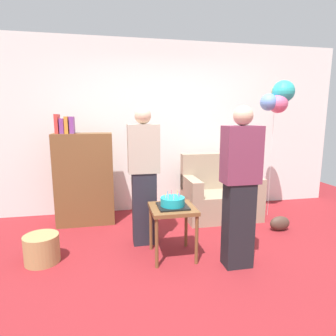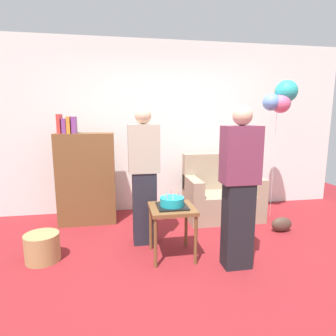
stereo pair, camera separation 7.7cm
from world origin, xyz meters
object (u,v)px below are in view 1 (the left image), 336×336
Objects in this scene: person_blowing_candles at (144,176)px; handbag at (280,223)px; bookshelf at (84,178)px; wicker_basket at (42,249)px; side_table at (173,214)px; birthday_cake at (173,202)px; person_holding_cake at (240,187)px; balloon_bunch at (279,96)px; couch at (219,195)px.

person_blowing_candles is 5.82× the size of handbag.
bookshelf reaches higher than wicker_basket.
side_table is 0.35× the size of person_blowing_candles.
birthday_cake reaches higher than wicker_basket.
person_holding_cake is 1.99m from balloon_bunch.
person_blowing_candles is 1.00× the size of person_holding_cake.
birthday_cake is 0.89× the size of wicker_basket.
couch is 3.06× the size of wicker_basket.
person_blowing_candles reaches higher than couch.
side_table is 2.42m from balloon_bunch.
wicker_basket reaches higher than handbag.
balloon_bunch reaches higher than bookshelf.
person_blowing_candles is (-0.26, 0.41, 0.35)m from side_table.
side_table is at bearing -50.61° from bookshelf.
side_table is at bearing -6.06° from wicker_basket.
person_blowing_candles reaches higher than handbag.
person_holding_cake is 4.53× the size of wicker_basket.
person_holding_cake is at bearing -27.44° from birthday_cake.
bookshelf is 2.78m from handbag.
couch is at bearing 22.31° from wicker_basket.
person_blowing_candles is 1.14m from person_holding_cake.
birthday_cake is 0.53m from person_blowing_candles.
bookshelf is 2.26m from person_holding_cake.
person_holding_cake reaches higher than bookshelf.
side_table is at bearing -131.35° from couch.
side_table is 0.77m from person_holding_cake.
birthday_cake is 0.20× the size of person_holding_cake.
handbag is (0.60, -0.71, -0.24)m from couch.
couch is 0.67× the size of person_holding_cake.
bookshelf is 0.96× the size of person_blowing_candles.
couch is 1.52m from person_blowing_candles.
bookshelf is 4.87× the size of birthday_cake.
person_blowing_candles is 0.80× the size of balloon_bunch.
person_holding_cake reaches higher than birthday_cake.
bookshelf is at bearing 129.39° from birthday_cake.
bookshelf is 4.33× the size of wicker_basket.
handbag is at bearing 9.37° from person_blowing_candles.
couch reaches higher than birthday_cake.
birthday_cake is 2.35m from balloon_bunch.
person_holding_cake is 5.82× the size of handbag.
balloon_bunch is (1.78, 0.95, 1.34)m from side_table.
person_holding_cake is (0.61, -0.32, 0.21)m from birthday_cake.
side_table is 1.58× the size of wicker_basket.
side_table is 1.43m from wicker_basket.
couch is 1.69m from balloon_bunch.
birthday_cake is (1.02, -1.24, -0.05)m from bookshelf.
handbag is at bearing 5.14° from wicker_basket.
wicker_basket is at bearing -157.70° from person_blowing_candles.
birthday_cake is at bearing -151.92° from balloon_bunch.
balloon_bunch reaches higher than birthday_cake.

